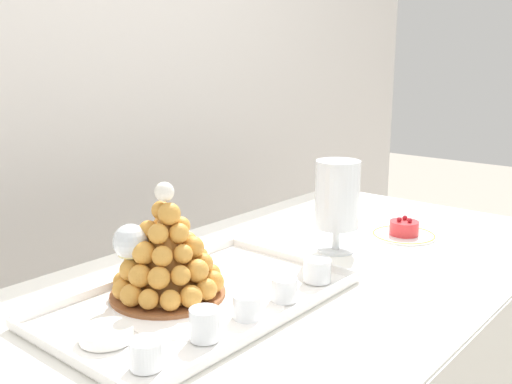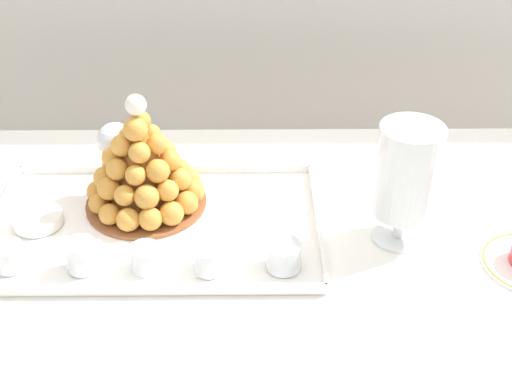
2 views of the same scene
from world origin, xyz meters
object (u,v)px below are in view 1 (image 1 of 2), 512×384
(croquembouche, at_px, (167,256))
(dessert_cup_mid_left, at_px, (205,325))
(serving_tray, at_px, (200,301))
(dessert_cup_centre, at_px, (247,307))
(macaron_goblet, at_px, (337,197))
(dessert_cup_right, at_px, (317,271))
(creme_brulee_ramekin, at_px, (106,333))
(fruit_tart_plate, at_px, (404,232))
(dessert_cup_left, at_px, (146,355))
(wine_glass, at_px, (131,245))
(dessert_cup_mid_right, at_px, (284,290))

(croquembouche, bearing_deg, dessert_cup_mid_left, -114.41)
(serving_tray, xyz_separation_m, dessert_cup_mid_left, (-0.11, -0.13, 0.03))
(dessert_cup_centre, bearing_deg, macaron_goblet, 11.34)
(dessert_cup_right, bearing_deg, creme_brulee_ramekin, 164.40)
(croquembouche, height_order, dessert_cup_mid_left, croquembouche)
(serving_tray, height_order, dessert_cup_mid_left, dessert_cup_mid_left)
(fruit_tart_plate, bearing_deg, croquembouche, 165.47)
(dessert_cup_centre, bearing_deg, fruit_tart_plate, 0.92)
(dessert_cup_left, bearing_deg, dessert_cup_centre, -1.42)
(dessert_cup_centre, bearing_deg, wine_glass, 108.62)
(croquembouche, relative_size, dessert_cup_right, 3.91)
(dessert_cup_mid_left, relative_size, fruit_tart_plate, 0.32)
(serving_tray, height_order, dessert_cup_left, dessert_cup_left)
(dessert_cup_mid_left, height_order, wine_glass, wine_glass)
(creme_brulee_ramekin, relative_size, wine_glass, 0.57)
(serving_tray, xyz_separation_m, dessert_cup_left, (-0.24, -0.12, 0.02))
(dessert_cup_left, bearing_deg, macaron_goblet, 7.03)
(dessert_cup_centre, relative_size, creme_brulee_ramekin, 0.57)
(serving_tray, height_order, creme_brulee_ramekin, creme_brulee_ramekin)
(serving_tray, xyz_separation_m, macaron_goblet, (0.46, -0.03, 0.14))
(fruit_tart_plate, relative_size, wine_glass, 1.06)
(croquembouche, xyz_separation_m, creme_brulee_ramekin, (-0.20, -0.06, -0.08))
(dessert_cup_centre, xyz_separation_m, dessert_cup_right, (0.24, 0.00, 0.00))
(croquembouche, relative_size, fruit_tart_plate, 1.37)
(creme_brulee_ramekin, bearing_deg, macaron_goblet, -3.37)
(dessert_cup_centre, relative_size, wine_glass, 0.33)
(dessert_cup_left, distance_m, wine_glass, 0.30)
(croquembouche, bearing_deg, dessert_cup_mid_right, -56.06)
(serving_tray, relative_size, croquembouche, 2.61)
(dessert_cup_mid_left, height_order, creme_brulee_ramekin, dessert_cup_mid_left)
(fruit_tart_plate, bearing_deg, serving_tray, 170.38)
(dessert_cup_mid_left, bearing_deg, dessert_cup_right, 0.13)
(serving_tray, bearing_deg, dessert_cup_centre, -90.62)
(dessert_cup_mid_left, xyz_separation_m, macaron_goblet, (0.57, 0.09, 0.11))
(croquembouche, relative_size, wine_glass, 1.45)
(wine_glass, bearing_deg, dessert_cup_mid_right, -51.91)
(dessert_cup_mid_right, height_order, wine_glass, wine_glass)
(serving_tray, xyz_separation_m, wine_glass, (-0.08, 0.11, 0.12))
(creme_brulee_ramekin, bearing_deg, dessert_cup_mid_left, -49.23)
(dessert_cup_mid_right, bearing_deg, creme_brulee_ramekin, 157.72)
(croquembouche, xyz_separation_m, dessert_cup_mid_right, (0.14, -0.20, -0.07))
(croquembouche, xyz_separation_m, dessert_cup_left, (-0.22, -0.19, -0.07))
(dessert_cup_mid_left, bearing_deg, dessert_cup_mid_right, -1.64)
(dessert_cup_mid_right, relative_size, macaron_goblet, 0.23)
(dessert_cup_right, relative_size, wine_glass, 0.37)
(croquembouche, distance_m, fruit_tart_plate, 0.74)
(macaron_goblet, height_order, fruit_tart_plate, macaron_goblet)
(croquembouche, height_order, dessert_cup_right, croquembouche)
(dessert_cup_mid_right, bearing_deg, fruit_tart_plate, 1.57)
(fruit_tart_plate, bearing_deg, dessert_cup_mid_left, -179.33)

